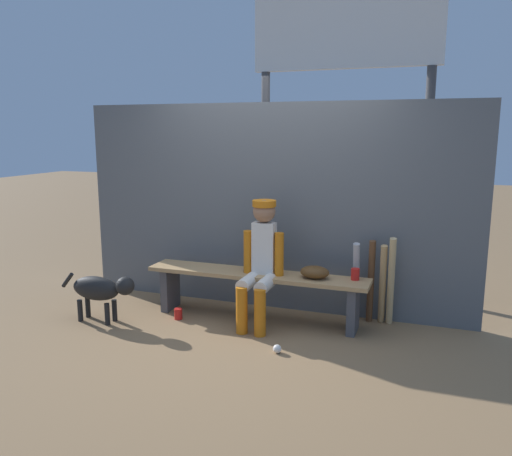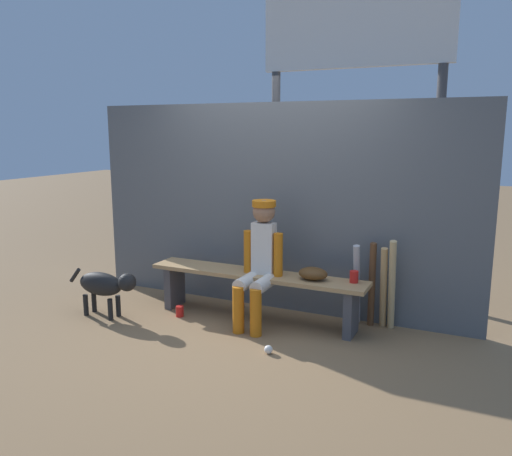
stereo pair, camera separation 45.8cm
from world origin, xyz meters
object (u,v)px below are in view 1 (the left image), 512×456
(bat_aluminum_silver, at_px, (356,282))
(baseball, at_px, (277,349))
(baseball_glove, at_px, (315,272))
(scoreboard, at_px, (350,64))
(bat_wood_dark, at_px, (371,282))
(bat_wood_tan, at_px, (383,284))
(dugout_bench, at_px, (256,284))
(player_seated, at_px, (260,258))
(bat_wood_natural, at_px, (391,282))
(cup_on_bench, at_px, (355,274))
(cup_on_ground, at_px, (178,314))
(dog, at_px, (101,289))

(bat_aluminum_silver, xyz_separation_m, baseball, (-0.51, -0.97, -0.37))
(baseball_glove, height_order, scoreboard, scoreboard)
(bat_wood_dark, distance_m, bat_wood_tan, 0.12)
(dugout_bench, xyz_separation_m, bat_wood_tan, (1.20, 0.28, 0.04))
(scoreboard, bearing_deg, baseball_glove, -92.47)
(player_seated, distance_m, bat_wood_tan, 1.21)
(bat_aluminum_silver, bearing_deg, bat_wood_tan, 0.12)
(player_seated, xyz_separation_m, bat_aluminum_silver, (0.86, 0.39, -0.26))
(dugout_bench, relative_size, bat_wood_natural, 2.48)
(bat_aluminum_silver, bearing_deg, cup_on_bench, -84.36)
(bat_wood_tan, height_order, baseball, bat_wood_tan)
(bat_wood_tan, height_order, cup_on_ground, bat_wood_tan)
(scoreboard, bearing_deg, bat_wood_natural, -57.89)
(cup_on_bench, bearing_deg, dog, -164.72)
(baseball, relative_size, dog, 0.09)
(bat_wood_natural, relative_size, scoreboard, 0.25)
(cup_on_ground, distance_m, scoreboard, 3.27)
(cup_on_ground, bearing_deg, baseball, -20.11)
(bat_aluminum_silver, height_order, bat_wood_natural, bat_wood_natural)
(scoreboard, bearing_deg, cup_on_bench, -75.07)
(bat_wood_natural, distance_m, scoreboard, 2.45)
(dugout_bench, relative_size, dog, 2.66)
(bat_wood_tan, bearing_deg, scoreboard, 119.28)
(baseball_glove, xyz_separation_m, dog, (-2.01, -0.58, -0.21))
(player_seated, height_order, cup_on_ground, player_seated)
(dugout_bench, bearing_deg, baseball, -57.51)
(dugout_bench, bearing_deg, bat_wood_natural, 11.37)
(baseball_glove, height_order, dog, baseball_glove)
(baseball_glove, xyz_separation_m, scoreboard, (0.05, 1.27, 2.04))
(baseball_glove, distance_m, baseball, 0.87)
(dugout_bench, relative_size, bat_aluminum_silver, 2.71)
(bat_wood_dark, relative_size, cup_on_bench, 7.61)
(bat_wood_natural, bearing_deg, bat_wood_tan, 164.29)
(baseball, distance_m, scoreboard, 3.23)
(bat_wood_tan, bearing_deg, bat_aluminum_silver, -179.88)
(baseball, distance_m, cup_on_ground, 1.26)
(dugout_bench, xyz_separation_m, bat_wood_dark, (1.09, 0.30, 0.05))
(bat_aluminum_silver, bearing_deg, dugout_bench, -163.51)
(dugout_bench, distance_m, cup_on_bench, 0.98)
(bat_aluminum_silver, bearing_deg, cup_on_ground, -162.33)
(bat_wood_tan, bearing_deg, baseball_glove, -155.27)
(dog, bearing_deg, bat_wood_natural, 17.12)
(player_seated, distance_m, baseball_glove, 0.53)
(cup_on_ground, bearing_deg, dog, -154.93)
(dugout_bench, relative_size, cup_on_bench, 20.37)
(bat_wood_natural, relative_size, cup_on_ground, 8.22)
(cup_on_bench, xyz_separation_m, scoreboard, (-0.32, 1.19, 2.05))
(baseball, height_order, dog, dog)
(bat_aluminum_silver, distance_m, baseball, 1.16)
(player_seated, bearing_deg, baseball_glove, 12.57)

